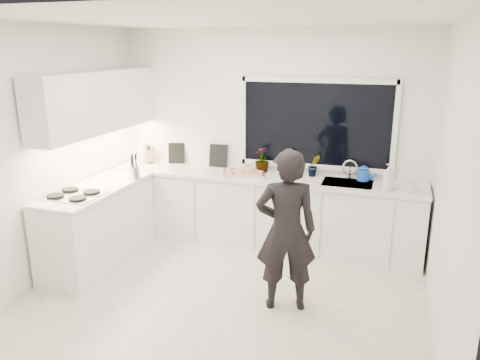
% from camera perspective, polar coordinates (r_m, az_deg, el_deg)
% --- Properties ---
extents(floor, '(4.00, 3.50, 0.02)m').
position_cam_1_polar(floor, '(4.92, -2.24, -14.27)').
color(floor, beige).
rests_on(floor, ground).
extents(wall_back, '(4.00, 0.02, 2.70)m').
position_cam_1_polar(wall_back, '(6.03, 3.55, 5.26)').
color(wall_back, white).
rests_on(wall_back, ground).
extents(wall_left, '(0.02, 3.50, 2.70)m').
position_cam_1_polar(wall_left, '(5.43, -22.68, 2.84)').
color(wall_left, white).
rests_on(wall_left, ground).
extents(wall_right, '(0.02, 3.50, 2.70)m').
position_cam_1_polar(wall_right, '(4.15, 24.46, -1.14)').
color(wall_right, white).
rests_on(wall_right, ground).
extents(ceiling, '(4.00, 3.50, 0.02)m').
position_cam_1_polar(ceiling, '(4.26, -2.66, 19.20)').
color(ceiling, white).
rests_on(ceiling, wall_back).
extents(window, '(1.80, 0.02, 1.00)m').
position_cam_1_polar(window, '(5.84, 9.22, 6.72)').
color(window, black).
rests_on(window, wall_back).
extents(base_cabinets_back, '(3.92, 0.58, 0.88)m').
position_cam_1_polar(base_cabinets_back, '(5.99, 2.63, -3.85)').
color(base_cabinets_back, white).
rests_on(base_cabinets_back, floor).
extents(base_cabinets_left, '(0.58, 1.60, 0.88)m').
position_cam_1_polar(base_cabinets_left, '(5.74, -16.87, -5.43)').
color(base_cabinets_left, white).
rests_on(base_cabinets_left, floor).
extents(countertop_back, '(3.94, 0.62, 0.04)m').
position_cam_1_polar(countertop_back, '(5.84, 2.66, 0.37)').
color(countertop_back, silver).
rests_on(countertop_back, base_cabinets_back).
extents(countertop_left, '(0.62, 1.60, 0.04)m').
position_cam_1_polar(countertop_left, '(5.60, -17.24, -1.04)').
color(countertop_left, silver).
rests_on(countertop_left, base_cabinets_left).
extents(upper_cabinets, '(0.34, 2.10, 0.70)m').
position_cam_1_polar(upper_cabinets, '(5.76, -16.99, 9.13)').
color(upper_cabinets, white).
rests_on(upper_cabinets, wall_left).
extents(sink, '(0.58, 0.42, 0.14)m').
position_cam_1_polar(sink, '(5.67, 12.93, -0.82)').
color(sink, silver).
rests_on(sink, countertop_back).
extents(faucet, '(0.03, 0.03, 0.22)m').
position_cam_1_polar(faucet, '(5.82, 13.24, 1.23)').
color(faucet, silver).
rests_on(faucet, countertop_back).
extents(stovetop, '(0.56, 0.48, 0.03)m').
position_cam_1_polar(stovetop, '(5.34, -19.61, -1.69)').
color(stovetop, black).
rests_on(stovetop, countertop_left).
extents(person, '(0.67, 0.54, 1.59)m').
position_cam_1_polar(person, '(4.46, 5.63, -6.18)').
color(person, black).
rests_on(person, floor).
extents(pizza_tray, '(0.60, 0.50, 0.03)m').
position_cam_1_polar(pizza_tray, '(5.87, 0.46, 0.84)').
color(pizza_tray, silver).
rests_on(pizza_tray, countertop_back).
extents(pizza, '(0.54, 0.45, 0.01)m').
position_cam_1_polar(pizza, '(5.87, 0.46, 1.00)').
color(pizza, red).
rests_on(pizza, pizza_tray).
extents(watering_can, '(0.14, 0.14, 0.13)m').
position_cam_1_polar(watering_can, '(5.78, 14.81, 0.56)').
color(watering_can, '#1345BB').
rests_on(watering_can, countertop_back).
extents(paper_towel_roll, '(0.13, 0.13, 0.26)m').
position_cam_1_polar(paper_towel_roll, '(6.56, -11.73, 3.16)').
color(paper_towel_roll, white).
rests_on(paper_towel_roll, countertop_back).
extents(knife_block, '(0.16, 0.14, 0.22)m').
position_cam_1_polar(knife_block, '(6.57, -11.07, 3.03)').
color(knife_block, '#9B7448').
rests_on(knife_block, countertop_back).
extents(utensil_crock, '(0.15, 0.15, 0.16)m').
position_cam_1_polar(utensil_crock, '(5.79, -12.73, 0.89)').
color(utensil_crock, silver).
rests_on(utensil_crock, countertop_left).
extents(picture_frame_large, '(0.22, 0.09, 0.28)m').
position_cam_1_polar(picture_frame_large, '(6.48, -7.75, 3.27)').
color(picture_frame_large, black).
rests_on(picture_frame_large, countertop_back).
extents(picture_frame_small, '(0.25, 0.02, 0.30)m').
position_cam_1_polar(picture_frame_small, '(6.23, -2.65, 2.99)').
color(picture_frame_small, black).
rests_on(picture_frame_small, countertop_back).
extents(herb_plants, '(0.88, 0.25, 0.33)m').
position_cam_1_polar(herb_plants, '(5.90, 5.06, 2.26)').
color(herb_plants, '#26662D').
rests_on(herb_plants, countertop_back).
extents(soap_bottles, '(0.40, 0.16, 0.31)m').
position_cam_1_polar(soap_bottles, '(5.46, 18.37, 0.16)').
color(soap_bottles, '#D8BF66').
rests_on(soap_bottles, countertop_back).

